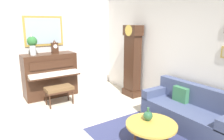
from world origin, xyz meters
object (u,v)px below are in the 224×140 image
piano_bench (59,90)px  piano (50,75)px  coffee_table (151,125)px  green_jug (148,116)px  grandfather_clock (132,63)px  flower_vase (32,43)px  mantel_clock (55,47)px  couch (189,112)px

piano_bench → piano: bearing=178.0°
coffee_table → green_jug: bearing=164.4°
grandfather_clock → flower_vase: 2.77m
mantel_clock → piano: bearing=-90.8°
green_jug → couch: bearing=86.4°
piano → flower_vase: (0.00, -0.41, 0.93)m
couch → flower_vase: 4.19m
coffee_table → grandfather_clock: bearing=148.3°
couch → grandfather_clock: bearing=175.0°
couch → green_jug: bearing=-93.6°
piano → coffee_table: size_ratio=1.64×
coffee_table → green_jug: (-0.13, 0.03, 0.12)m
piano → couch: 3.81m
piano → coffee_table: bearing=10.9°
piano → grandfather_clock: grandfather_clock is taller
coffee_table → flower_vase: (-3.41, -1.07, 1.18)m
piano → green_jug: (3.28, 0.69, -0.13)m
flower_vase → green_jug: size_ratio=2.42×
mantel_clock → green_jug: (3.28, 0.51, -0.92)m
grandfather_clock → couch: bearing=-5.0°
grandfather_clock → flower_vase: (-1.29, -2.38, 0.59)m
grandfather_clock → mantel_clock: bearing=-125.9°
grandfather_clock → mantel_clock: grandfather_clock is taller
coffee_table → mantel_clock: mantel_clock is taller
mantel_clock → couch: bearing=25.5°
green_jug → grandfather_clock: bearing=147.4°
flower_vase → green_jug: bearing=18.6°
piano → flower_vase: 1.01m
grandfather_clock → couch: size_ratio=1.07×
piano → green_jug: piano is taller
piano_bench → grandfather_clock: bearing=75.4°
couch → flower_vase: size_ratio=3.28×
piano_bench → mantel_clock: size_ratio=1.84×
piano → coffee_table: piano is taller
green_jug → piano_bench: bearing=-164.0°
piano → grandfather_clock: bearing=56.7°
piano → mantel_clock: (0.00, 0.18, 0.78)m
coffee_table → flower_vase: flower_vase is taller
piano → mantel_clock: 0.81m
couch → mantel_clock: bearing=-154.5°
coffee_table → couch: bearing=92.8°
piano_bench → mantel_clock: bearing=164.6°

